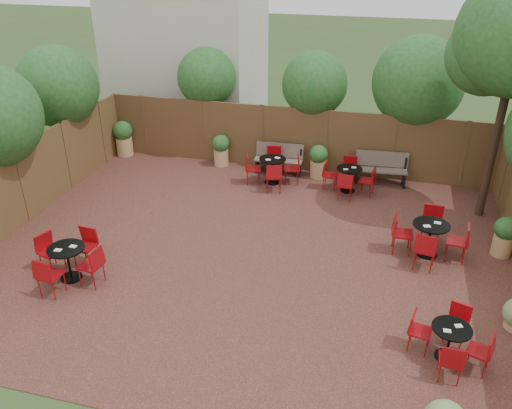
# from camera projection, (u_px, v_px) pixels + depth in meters

# --- Properties ---
(ground) EXTENTS (80.00, 80.00, 0.00)m
(ground) POSITION_uv_depth(u_px,v_px,m) (251.00, 252.00, 12.16)
(ground) COLOR #354F23
(ground) RESTS_ON ground
(courtyard_paving) EXTENTS (12.00, 10.00, 0.02)m
(courtyard_paving) POSITION_uv_depth(u_px,v_px,m) (251.00, 251.00, 12.16)
(courtyard_paving) COLOR #3D1E19
(courtyard_paving) RESTS_ON ground
(fence_back) EXTENTS (12.00, 0.08, 2.00)m
(fence_back) POSITION_uv_depth(u_px,v_px,m) (293.00, 139.00, 15.98)
(fence_back) COLOR #4D2F1C
(fence_back) RESTS_ON ground
(fence_left) EXTENTS (0.08, 10.00, 2.00)m
(fence_left) POSITION_uv_depth(u_px,v_px,m) (21.00, 185.00, 13.04)
(fence_left) COLOR #4D2F1C
(fence_left) RESTS_ON ground
(neighbour_building) EXTENTS (5.00, 4.00, 8.00)m
(neighbour_building) POSITION_uv_depth(u_px,v_px,m) (186.00, 18.00, 18.16)
(neighbour_building) COLOR beige
(neighbour_building) RESTS_ON ground
(overhang_foliage) EXTENTS (15.78, 10.80, 2.67)m
(overhang_foliage) POSITION_uv_depth(u_px,v_px,m) (232.00, 105.00, 13.30)
(overhang_foliage) COLOR #1D511A
(overhang_foliage) RESTS_ON ground
(park_bench_left) EXTENTS (1.48, 0.51, 0.91)m
(park_bench_left) POSITION_uv_depth(u_px,v_px,m) (279.00, 158.00, 15.97)
(park_bench_left) COLOR brown
(park_bench_left) RESTS_ON courtyard_paving
(park_bench_right) EXTENTS (1.56, 0.63, 0.94)m
(park_bench_right) POSITION_uv_depth(u_px,v_px,m) (381.00, 167.00, 15.27)
(park_bench_right) COLOR brown
(park_bench_right) RESTS_ON courtyard_paving
(bistro_tables) EXTENTS (9.21, 7.77, 0.93)m
(bistro_tables) POSITION_uv_depth(u_px,v_px,m) (304.00, 221.00, 12.51)
(bistro_tables) COLOR black
(bistro_tables) RESTS_ON courtyard_paving
(planters) EXTENTS (11.88, 3.96, 1.17)m
(planters) POSITION_uv_depth(u_px,v_px,m) (249.00, 160.00, 15.57)
(planters) COLOR tan
(planters) RESTS_ON courtyard_paving
(low_shrubs) EXTENTS (2.11, 3.65, 0.71)m
(low_shrubs) POSITION_uv_depth(u_px,v_px,m) (479.00, 391.00, 8.03)
(low_shrubs) COLOR tan
(low_shrubs) RESTS_ON courtyard_paving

